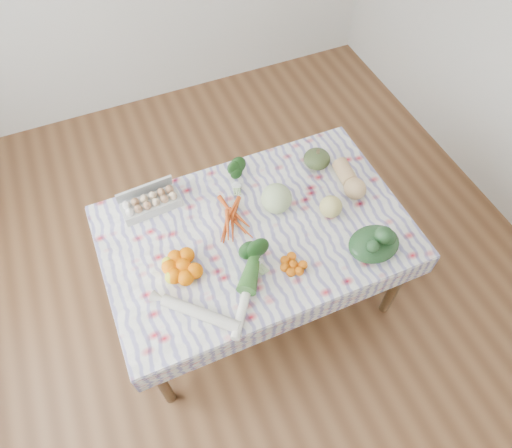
% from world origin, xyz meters
% --- Properties ---
extents(ground, '(4.50, 4.50, 0.00)m').
position_xyz_m(ground, '(0.00, 0.00, 0.00)').
color(ground, brown).
rests_on(ground, ground).
extents(dining_table, '(1.60, 1.00, 0.75)m').
position_xyz_m(dining_table, '(0.00, 0.00, 0.68)').
color(dining_table, brown).
rests_on(dining_table, ground).
extents(tablecloth, '(1.66, 1.06, 0.01)m').
position_xyz_m(tablecloth, '(0.00, 0.00, 0.76)').
color(tablecloth, white).
rests_on(tablecloth, dining_table).
extents(egg_carton, '(0.34, 0.15, 0.09)m').
position_xyz_m(egg_carton, '(-0.48, 0.36, 0.81)').
color(egg_carton, '#B7B7B1').
rests_on(egg_carton, tablecloth).
extents(carrot_bunch, '(0.29, 0.27, 0.04)m').
position_xyz_m(carrot_bunch, '(-0.11, 0.11, 0.78)').
color(carrot_bunch, '#C84714').
rests_on(carrot_bunch, tablecloth).
extents(kale_bunch, '(0.18, 0.17, 0.13)m').
position_xyz_m(kale_bunch, '(0.03, 0.35, 0.83)').
color(kale_bunch, '#163A12').
rests_on(kale_bunch, tablecloth).
extents(kabocha_squash, '(0.21, 0.21, 0.11)m').
position_xyz_m(kabocha_squash, '(0.52, 0.30, 0.81)').
color(kabocha_squash, '#3C4B25').
rests_on(kabocha_squash, tablecloth).
extents(cabbage, '(0.19, 0.19, 0.17)m').
position_xyz_m(cabbage, '(0.16, 0.10, 0.85)').
color(cabbage, '#A8BF80').
rests_on(cabbage, tablecloth).
extents(butternut_squash, '(0.15, 0.28, 0.13)m').
position_xyz_m(butternut_squash, '(0.62, 0.08, 0.82)').
color(butternut_squash, tan).
rests_on(butternut_squash, tablecloth).
extents(orange_cluster, '(0.29, 0.29, 0.09)m').
position_xyz_m(orange_cluster, '(-0.44, -0.09, 0.81)').
color(orange_cluster, '#FC6C00').
rests_on(orange_cluster, tablecloth).
extents(broccoli, '(0.17, 0.17, 0.11)m').
position_xyz_m(broccoli, '(-0.09, -0.17, 0.82)').
color(broccoli, '#194116').
rests_on(broccoli, tablecloth).
extents(mandarin_cluster, '(0.22, 0.22, 0.05)m').
position_xyz_m(mandarin_cluster, '(0.09, -0.28, 0.79)').
color(mandarin_cluster, '#DA5F08').
rests_on(mandarin_cluster, tablecloth).
extents(grapefruit, '(0.17, 0.17, 0.13)m').
position_xyz_m(grapefruit, '(0.42, -0.06, 0.82)').
color(grapefruit, '#CEBF68').
rests_on(grapefruit, tablecloth).
extents(spinach_bag, '(0.32, 0.27, 0.12)m').
position_xyz_m(spinach_bag, '(0.51, -0.36, 0.82)').
color(spinach_bag, '#183519').
rests_on(spinach_bag, tablecloth).
extents(daikon, '(0.34, 0.34, 0.06)m').
position_xyz_m(daikon, '(-0.44, -0.36, 0.79)').
color(daikon, beige).
rests_on(daikon, tablecloth).
extents(leek, '(0.30, 0.40, 0.05)m').
position_xyz_m(leek, '(-0.21, -0.35, 0.79)').
color(leek, white).
rests_on(leek, tablecloth).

